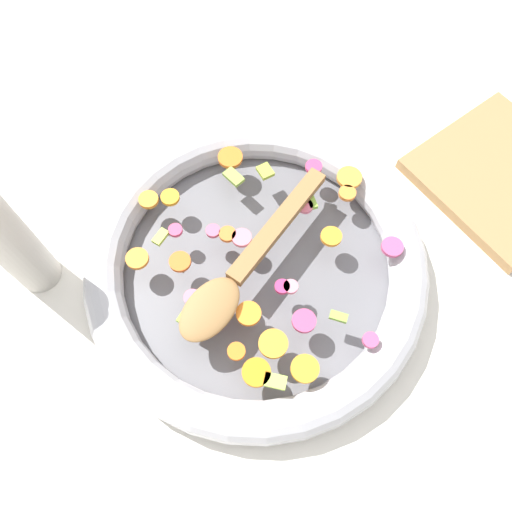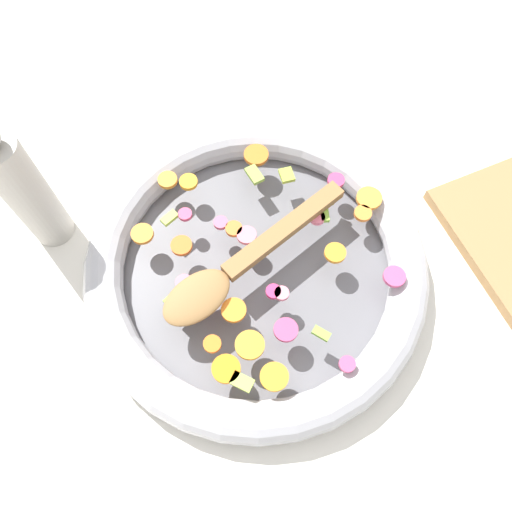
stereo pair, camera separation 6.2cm
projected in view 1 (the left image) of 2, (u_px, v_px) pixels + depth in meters
The scene contains 6 objects.
ground_plane at pixel (256, 272), 0.67m from camera, with size 4.00×4.00×0.00m, color silver.
skillet at pixel (256, 265), 0.65m from camera, with size 0.44×0.44×0.05m.
chopped_vegetables at pixel (261, 259), 0.62m from camera, with size 0.34×0.33×0.01m.
wooden_spoon at pixel (242, 269), 0.60m from camera, with size 0.12×0.28×0.01m.
pepper_mill at pixel (8, 240), 0.58m from camera, with size 0.05×0.05×0.22m.
cutting_board at pixel (503, 176), 0.72m from camera, with size 0.22×0.22×0.02m.
Camera 1 is at (-0.21, 0.16, 0.61)m, focal length 35.00 mm.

